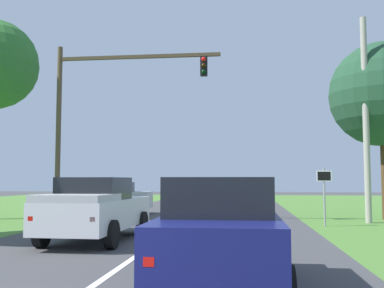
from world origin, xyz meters
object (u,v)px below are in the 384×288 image
at_px(traffic_light, 99,104).
at_px(crossing_suv_far, 112,197).
at_px(red_suv_near, 222,230).
at_px(oak_tree_right, 382,95).
at_px(pickup_truck_lead, 96,209).
at_px(utility_pole_right, 366,118).
at_px(keep_moving_sign, 324,189).

height_order(traffic_light, crossing_suv_far, traffic_light).
distance_m(red_suv_near, crossing_suv_far, 18.60).
xyz_separation_m(traffic_light, oak_tree_right, (13.54, 2.10, 0.56)).
bearing_deg(red_suv_near, oak_tree_right, 64.73).
height_order(pickup_truck_lead, utility_pole_right, utility_pole_right).
xyz_separation_m(keep_moving_sign, crossing_suv_far, (-10.67, 5.85, -0.61)).
distance_m(traffic_light, utility_pole_right, 12.29).
bearing_deg(red_suv_near, utility_pole_right, 66.19).
bearing_deg(crossing_suv_far, keep_moving_sign, -28.75).
height_order(traffic_light, utility_pole_right, utility_pole_right).
bearing_deg(traffic_light, pickup_truck_lead, -72.04).
height_order(red_suv_near, utility_pole_right, utility_pole_right).
bearing_deg(keep_moving_sign, pickup_truck_lead, -145.02).
xyz_separation_m(crossing_suv_far, utility_pole_right, (12.83, -4.12, 3.70)).
bearing_deg(utility_pole_right, oak_tree_right, 55.50).
bearing_deg(oak_tree_right, crossing_suv_far, 170.92).
bearing_deg(red_suv_near, crossing_suv_far, 112.27).
relative_size(red_suv_near, oak_tree_right, 0.55).
bearing_deg(utility_pole_right, red_suv_near, -113.81).
bearing_deg(pickup_truck_lead, crossing_suv_far, 104.05).
relative_size(red_suv_near, keep_moving_sign, 1.96).
height_order(red_suv_near, pickup_truck_lead, pickup_truck_lead).
bearing_deg(red_suv_near, traffic_light, 116.73).
bearing_deg(crossing_suv_far, oak_tree_right, -9.08).
relative_size(traffic_light, crossing_suv_far, 1.94).
xyz_separation_m(pickup_truck_lead, oak_tree_right, (11.28, 9.07, 5.03)).
xyz_separation_m(keep_moving_sign, utility_pole_right, (2.16, 1.73, 3.10)).
height_order(red_suv_near, oak_tree_right, oak_tree_right).
xyz_separation_m(pickup_truck_lead, traffic_light, (-2.26, 6.97, 4.47)).
relative_size(traffic_light, utility_pole_right, 0.90).
relative_size(red_suv_near, crossing_suv_far, 1.10).
distance_m(traffic_light, oak_tree_right, 13.71).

